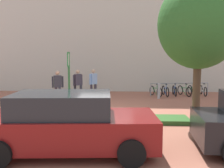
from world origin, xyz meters
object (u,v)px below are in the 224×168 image
at_px(bollard_steel, 159,91).
at_px(person_suited_navy, 78,83).
at_px(bike_rack_cluster, 180,90).
at_px(car_maroon_wagon, 69,124).
at_px(bike_at_sign, 69,111).
at_px(tree_sidewalk, 199,24).
at_px(parking_sign_post, 69,76).
at_px(person_suited_dark, 58,85).
at_px(person_shirt_blue, 93,82).

distance_m(bollard_steel, person_suited_navy, 4.74).
xyz_separation_m(bike_rack_cluster, car_maroon_wagon, (-4.92, -9.69, 0.41)).
bearing_deg(bike_rack_cluster, bike_at_sign, -131.47).
height_order(tree_sidewalk, car_maroon_wagon, tree_sidewalk).
bearing_deg(person_suited_navy, parking_sign_post, -83.55).
height_order(bike_at_sign, bollard_steel, bollard_steel).
height_order(tree_sidewalk, parking_sign_post, tree_sidewalk).
bearing_deg(tree_sidewalk, person_suited_navy, 137.82).
distance_m(person_suited_dark, person_shirt_blue, 2.33).
xyz_separation_m(bike_rack_cluster, person_suited_navy, (-6.12, -1.83, 0.64)).
bearing_deg(person_suited_navy, bollard_steel, 7.76).
xyz_separation_m(bike_rack_cluster, bollard_steel, (-1.46, -1.20, 0.10)).
relative_size(bollard_steel, person_suited_navy, 0.52).
bearing_deg(bollard_steel, bike_at_sign, -128.86).
bearing_deg(parking_sign_post, person_suited_dark, 111.21).
bearing_deg(person_shirt_blue, person_suited_dark, -136.62).
distance_m(bike_rack_cluster, car_maroon_wagon, 10.88).
bearing_deg(parking_sign_post, person_shirt_blue, 86.83).
distance_m(parking_sign_post, bollard_steel, 6.84).
bearing_deg(tree_sidewalk, person_suited_dark, 148.80).
bearing_deg(car_maroon_wagon, tree_sidewalk, 37.24).
distance_m(tree_sidewalk, bike_rack_cluster, 7.41).
bearing_deg(bike_rack_cluster, car_maroon_wagon, -116.94).
bearing_deg(person_shirt_blue, bike_at_sign, -93.78).
distance_m(bike_rack_cluster, person_suited_dark, 7.60).
relative_size(parking_sign_post, bollard_steel, 2.91).
relative_size(bike_rack_cluster, person_shirt_blue, 2.16).
bearing_deg(bike_at_sign, bollard_steel, 51.14).
relative_size(person_shirt_blue, person_suited_navy, 1.00).
bearing_deg(person_suited_navy, tree_sidewalk, -42.18).
distance_m(person_shirt_blue, person_suited_navy, 0.98).
bearing_deg(person_suited_dark, parking_sign_post, -68.79).
bearing_deg(tree_sidewalk, bike_at_sign, 177.42).
height_order(parking_sign_post, bike_at_sign, parking_sign_post).
height_order(person_suited_dark, car_maroon_wagon, person_suited_dark).
bearing_deg(person_suited_dark, tree_sidewalk, -31.20).
xyz_separation_m(bike_at_sign, person_suited_dark, (-1.35, 3.50, 0.63)).
bearing_deg(bike_rack_cluster, parking_sign_post, -130.73).
distance_m(tree_sidewalk, person_shirt_blue, 7.41).
height_order(person_suited_dark, person_suited_navy, same).
bearing_deg(bollard_steel, parking_sign_post, -127.94).
height_order(person_suited_dark, person_shirt_blue, same).
bearing_deg(bike_at_sign, tree_sidewalk, -2.58).
xyz_separation_m(bike_at_sign, car_maroon_wagon, (0.72, -3.31, 0.41)).
height_order(bike_rack_cluster, bollard_steel, bollard_steel).
bearing_deg(bollard_steel, person_shirt_blue, -178.67).
height_order(bike_rack_cluster, person_shirt_blue, person_shirt_blue).
xyz_separation_m(bike_at_sign, bollard_steel, (4.18, 5.19, 0.10)).
height_order(person_suited_navy, car_maroon_wagon, person_suited_navy).
distance_m(bike_at_sign, person_shirt_blue, 5.15).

